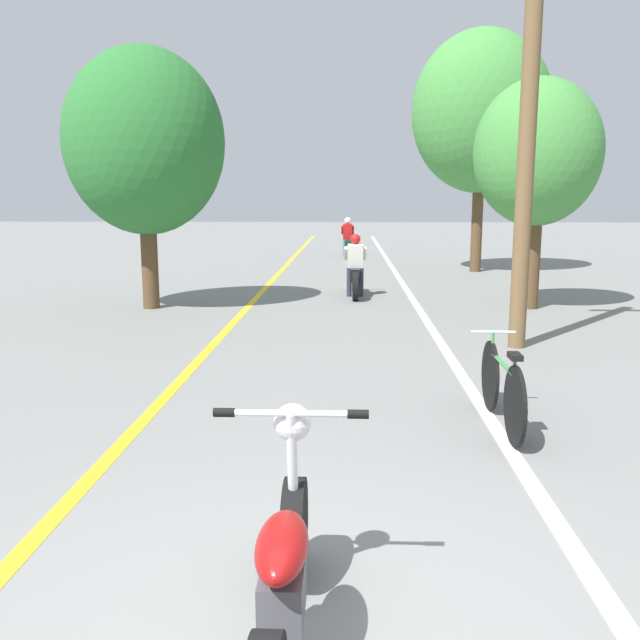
# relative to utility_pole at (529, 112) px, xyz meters

# --- Properties ---
(lane_stripe_center) EXTENTS (0.14, 48.00, 0.01)m
(lane_stripe_center) POSITION_rel_utility_pole_xyz_m (-4.44, 5.10, -3.29)
(lane_stripe_center) COLOR yellow
(lane_stripe_center) RESTS_ON ground
(lane_stripe_edge) EXTENTS (0.14, 48.00, 0.01)m
(lane_stripe_edge) POSITION_rel_utility_pole_xyz_m (-1.06, 5.10, -3.29)
(lane_stripe_edge) COLOR white
(lane_stripe_edge) RESTS_ON ground
(utility_pole) EXTENTS (1.10, 0.24, 6.42)m
(utility_pole) POSITION_rel_utility_pole_xyz_m (0.00, 0.00, 0.00)
(utility_pole) COLOR brown
(utility_pole) RESTS_ON ground
(roadside_tree_right_near) EXTENTS (2.41, 2.17, 4.37)m
(roadside_tree_right_near) POSITION_rel_utility_pole_xyz_m (1.12, 3.58, -0.34)
(roadside_tree_right_near) COLOR #513A23
(roadside_tree_right_near) RESTS_ON ground
(roadside_tree_right_far) EXTENTS (3.95, 3.56, 6.83)m
(roadside_tree_right_far) POSITION_rel_utility_pole_xyz_m (1.32, 10.40, 1.24)
(roadside_tree_right_far) COLOR #513A23
(roadside_tree_right_far) RESTS_ON ground
(roadside_tree_left) EXTENTS (3.04, 2.74, 4.93)m
(roadside_tree_left) POSITION_rel_utility_pole_xyz_m (-6.32, 3.31, -0.13)
(roadside_tree_left) COLOR #513A23
(roadside_tree_left) RESTS_ON ground
(motorcycle_foreground) EXTENTS (0.80, 1.99, 1.06)m
(motorcycle_foreground) POSITION_rel_utility_pole_xyz_m (-2.75, -6.85, -2.89)
(motorcycle_foreground) COLOR black
(motorcycle_foreground) RESTS_ON ground
(motorcycle_rider_lead) EXTENTS (0.50, 1.99, 1.37)m
(motorcycle_rider_lead) POSITION_rel_utility_pole_xyz_m (-2.29, 5.12, -2.78)
(motorcycle_rider_lead) COLOR black
(motorcycle_rider_lead) RESTS_ON ground
(motorcycle_rider_far) EXTENTS (0.50, 2.05, 1.44)m
(motorcycle_rider_far) POSITION_rel_utility_pole_xyz_m (-2.46, 15.81, -2.75)
(motorcycle_rider_far) COLOR black
(motorcycle_rider_far) RESTS_ON ground
(bicycle_parked) EXTENTS (0.44, 1.75, 0.83)m
(bicycle_parked) POSITION_rel_utility_pole_xyz_m (-1.01, -3.51, -2.92)
(bicycle_parked) COLOR black
(bicycle_parked) RESTS_ON ground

